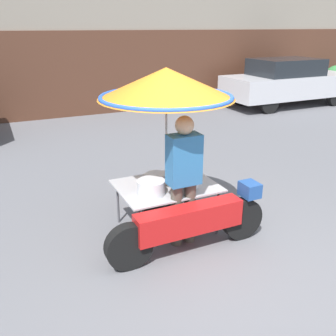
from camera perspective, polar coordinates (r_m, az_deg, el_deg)
name	(u,v)px	position (r m, az deg, el deg)	size (l,w,h in m)	color
ground_plane	(226,273)	(4.28, 8.90, -15.56)	(36.00, 36.00, 0.00)	slate
shopfront_building	(58,50)	(12.28, -16.48, 16.91)	(28.00, 2.06, 3.71)	gray
vendor_motorcycle_cart	(170,113)	(4.42, 0.24, 8.32)	(2.03, 1.61, 2.08)	black
vendor_person	(184,175)	(4.35, 2.41, -1.12)	(0.38, 0.22, 1.60)	#4C473D
parked_car	(288,82)	(13.30, 17.85, 12.41)	(4.50, 1.70, 1.53)	black
potted_plant	(336,78)	(15.86, 24.22, 12.40)	(0.90, 0.90, 1.14)	brown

